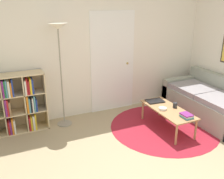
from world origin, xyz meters
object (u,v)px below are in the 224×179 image
Objects in this scene: bowl at (163,109)px; cup at (175,105)px; couch at (212,103)px; laptop at (155,101)px; bookshelf at (11,105)px; floor_lamp at (59,40)px; coffee_table at (168,111)px.

cup reaches higher than bowl.
couch reaches higher than laptop.
floor_lamp is at bearing -6.20° from bookshelf.
laptop is 0.38m from bowl.
laptop reaches higher than coffee_table.
floor_lamp reaches higher than laptop.
bowl is (2.38, -1.00, -0.10)m from bookshelf.
laptop is 3.71× the size of cup.
laptop is 0.42m from cup.
coffee_table is 0.38m from laptop.
bookshelf is 1.35m from floor_lamp.
laptop is at bearing 162.75° from couch.
bookshelf is 3.69m from couch.
cup is at bearing -27.76° from floor_lamp.
floor_lamp is at bearing 150.38° from coffee_table.
bookshelf reaches higher than cup.
floor_lamp is (0.86, -0.09, 1.04)m from bookshelf.
floor_lamp is 2.21m from coffee_table.
couch is 1.72× the size of coffee_table.
coffee_table is at bearing -178.03° from couch.
laptop is (-0.02, 0.38, 0.05)m from coffee_table.
cup is (-0.93, -0.04, 0.14)m from couch.
bowl is (-1.18, -0.03, 0.12)m from couch.
cup reaches higher than coffee_table.
floor_lamp reaches higher than couch.
bowl is 0.25m from cup.
bowl is at bearing -31.05° from floor_lamp.
bookshelf reaches higher than coffee_table.
bookshelf is 0.58× the size of floor_lamp.
floor_lamp reaches higher than cup.
coffee_table is at bearing -4.83° from bowl.
bowl is 1.52× the size of cup.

